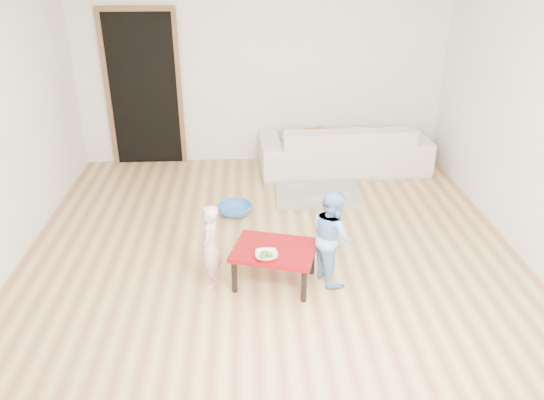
{
  "coord_description": "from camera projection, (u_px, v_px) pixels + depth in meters",
  "views": [
    {
      "loc": [
        -0.23,
        -4.68,
        2.85
      ],
      "look_at": [
        0.0,
        -0.2,
        0.65
      ],
      "focal_mm": 35.0,
      "sensor_mm": 36.0,
      "label": 1
    }
  ],
  "objects": [
    {
      "name": "child_pink",
      "position": [
        209.0,
        247.0,
        4.7
      ],
      "size": [
        0.22,
        0.31,
        0.81
      ],
      "primitive_type": "imported",
      "rotation": [
        0.0,
        0.0,
        -1.68
      ],
      "color": "#D05F7B",
      "rests_on": "floor"
    },
    {
      "name": "red_table",
      "position": [
        274.0,
        265.0,
        4.84
      ],
      "size": [
        0.85,
        0.73,
        0.36
      ],
      "primitive_type": null,
      "rotation": [
        0.0,
        0.0,
        -0.28
      ],
      "color": "maroon",
      "rests_on": "floor"
    },
    {
      "name": "right_wall",
      "position": [
        535.0,
        123.0,
        5.01
      ],
      "size": [
        0.02,
        5.0,
        2.6
      ],
      "primitive_type": "cube",
      "color": "white",
      "rests_on": "floor"
    },
    {
      "name": "doorway",
      "position": [
        144.0,
        91.0,
        7.17
      ],
      "size": [
        1.02,
        0.08,
        2.11
      ],
      "primitive_type": null,
      "color": "brown",
      "rests_on": "back_wall"
    },
    {
      "name": "floor",
      "position": [
        271.0,
        248.0,
        5.47
      ],
      "size": [
        5.0,
        5.0,
        0.01
      ],
      "primitive_type": "cube",
      "color": "#A06A44",
      "rests_on": "ground"
    },
    {
      "name": "bowl",
      "position": [
        266.0,
        256.0,
        4.61
      ],
      "size": [
        0.2,
        0.2,
        0.05
      ],
      "primitive_type": "imported",
      "color": "white",
      "rests_on": "red_table"
    },
    {
      "name": "child_blue",
      "position": [
        332.0,
        236.0,
        4.78
      ],
      "size": [
        0.46,
        0.52,
        0.9
      ],
      "primitive_type": "imported",
      "rotation": [
        0.0,
        0.0,
        1.89
      ],
      "color": "#63B3E6",
      "rests_on": "floor"
    },
    {
      "name": "broccoli",
      "position": [
        266.0,
        255.0,
        4.6
      ],
      "size": [
        0.12,
        0.12,
        0.06
      ],
      "primitive_type": null,
      "color": "#2D5919",
      "rests_on": "red_table"
    },
    {
      "name": "cushion",
      "position": [
        311.0,
        138.0,
        6.99
      ],
      "size": [
        0.58,
        0.54,
        0.13
      ],
      "primitive_type": "cube",
      "rotation": [
        0.0,
        0.0,
        0.21
      ],
      "color": "#E25619",
      "rests_on": "sofa"
    },
    {
      "name": "blanket",
      "position": [
        318.0,
        192.0,
        6.63
      ],
      "size": [
        1.06,
        0.89,
        0.05
      ],
      "primitive_type": null,
      "rotation": [
        0.0,
        0.0,
        -0.02
      ],
      "color": "#B0AD9C",
      "rests_on": "floor"
    },
    {
      "name": "sofa",
      "position": [
        344.0,
        147.0,
        7.21
      ],
      "size": [
        2.3,
        0.98,
        0.66
      ],
      "primitive_type": "imported",
      "rotation": [
        0.0,
        0.0,
        3.19
      ],
      "color": "beige",
      "rests_on": "floor"
    },
    {
      "name": "back_wall",
      "position": [
        262.0,
        69.0,
        7.13
      ],
      "size": [
        5.0,
        0.02,
        2.6
      ],
      "primitive_type": "cube",
      "color": "white",
      "rests_on": "floor"
    },
    {
      "name": "basin",
      "position": [
        235.0,
        209.0,
        6.11
      ],
      "size": [
        0.39,
        0.39,
        0.12
      ],
      "primitive_type": "imported",
      "color": "#316FBB",
      "rests_on": "floor"
    }
  ]
}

